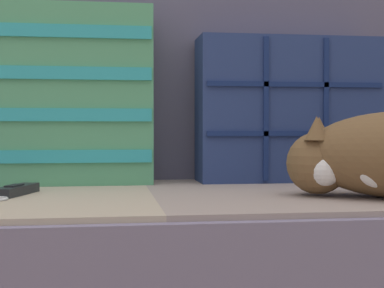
# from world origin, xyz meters

# --- Properties ---
(sofa_backrest) EXTENTS (2.08, 0.14, 0.57)m
(sofa_backrest) POSITION_xyz_m (0.00, 0.48, 0.72)
(sofa_backrest) COLOR #514C60
(sofa_backrest) RESTS_ON couch
(throw_pillow_quilted) EXTENTS (0.45, 0.14, 0.35)m
(throw_pillow_quilted) POSITION_xyz_m (0.50, 0.33, 0.61)
(throw_pillow_quilted) COLOR navy
(throw_pillow_quilted) RESTS_ON couch
(throw_pillow_striped) EXTENTS (0.47, 0.14, 0.42)m
(throw_pillow_striped) POSITION_xyz_m (-0.07, 0.33, 0.65)
(throw_pillow_striped) COLOR #4C9366
(throw_pillow_striped) RESTS_ON couch
(game_remote_far) EXTENTS (0.09, 0.19, 0.02)m
(game_remote_far) POSITION_xyz_m (-0.12, 0.11, 0.45)
(game_remote_far) COLOR black
(game_remote_far) RESTS_ON couch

